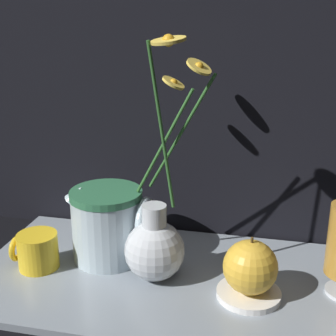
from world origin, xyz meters
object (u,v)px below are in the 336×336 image
(yellow_mug, at_px, (37,251))
(orange_fruit, at_px, (250,267))
(vase_with_flowers, at_px, (156,241))
(ceramic_pitcher, at_px, (109,222))

(yellow_mug, distance_m, orange_fruit, 0.35)
(vase_with_flowers, height_order, orange_fruit, vase_with_flowers)
(yellow_mug, distance_m, ceramic_pitcher, 0.13)
(yellow_mug, bearing_deg, ceramic_pitcher, 27.79)
(orange_fruit, bearing_deg, vase_with_flowers, 170.97)
(vase_with_flowers, relative_size, orange_fruit, 4.26)
(yellow_mug, relative_size, ceramic_pitcher, 0.53)
(vase_with_flowers, height_order, ceramic_pitcher, vase_with_flowers)
(ceramic_pitcher, xyz_separation_m, orange_fruit, (0.25, -0.07, -0.02))
(yellow_mug, bearing_deg, vase_with_flowers, 3.82)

